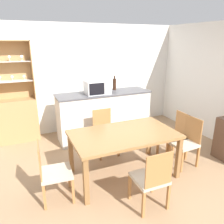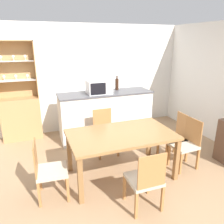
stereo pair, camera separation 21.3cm
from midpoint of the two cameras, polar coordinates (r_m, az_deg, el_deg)
ground_plane at (r=3.61m, az=4.90°, el=-18.81°), size 18.00×18.00×0.00m
wall_back at (r=5.44m, az=-6.74°, el=8.66°), size 6.80×0.06×2.55m
kitchen_counter at (r=5.04m, az=-0.47°, el=-0.75°), size 2.11×0.65×1.06m
display_cabinet at (r=5.26m, az=-21.67°, el=0.01°), size 0.84×0.33×2.17m
dining_table at (r=3.54m, az=4.14°, el=-6.82°), size 1.68×0.99×0.76m
dining_chair_side_right_far at (r=4.32m, az=17.53°, el=-6.31°), size 0.43×0.43×0.88m
dining_chair_head_near at (r=3.03m, az=10.77°, el=-17.03°), size 0.42×0.42×0.88m
dining_chair_side_left_near at (r=3.26m, az=-14.43°, el=-14.50°), size 0.45×0.45×0.88m
dining_chair_side_right_near at (r=4.12m, az=20.01°, el=-7.83°), size 0.44×0.44×0.88m
dining_chair_head_far at (r=4.33m, az=-0.47°, el=-5.38°), size 0.42×0.42×0.88m
microwave at (r=4.77m, az=-2.16°, el=6.55°), size 0.52×0.38×0.29m
wine_bottle at (r=5.14m, az=2.49°, el=7.31°), size 0.08×0.08×0.33m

